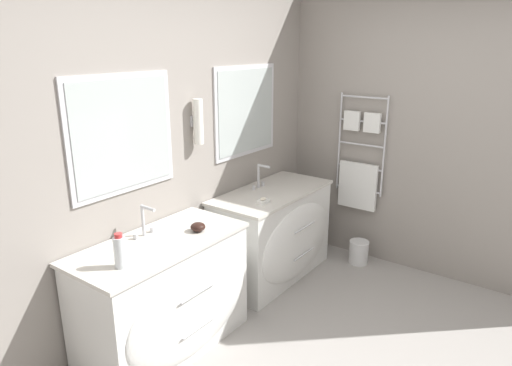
# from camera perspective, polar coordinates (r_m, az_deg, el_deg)

# --- Properties ---
(wall_back) EXTENTS (5.03, 0.16, 2.60)m
(wall_back) POSITION_cam_1_polar(r_m,az_deg,el_deg) (3.43, -10.19, 4.51)
(wall_back) COLOR gray
(wall_back) RESTS_ON ground_plane
(wall_right) EXTENTS (0.13, 3.60, 2.60)m
(wall_right) POSITION_cam_1_polar(r_m,az_deg,el_deg) (4.36, 16.23, 6.60)
(wall_right) COLOR gray
(wall_right) RESTS_ON ground_plane
(vanity_left) EXTENTS (1.19, 0.63, 0.81)m
(vanity_left) POSITION_cam_1_polar(r_m,az_deg,el_deg) (3.21, -11.07, -13.73)
(vanity_left) COLOR white
(vanity_left) RESTS_ON ground_plane
(vanity_right) EXTENTS (1.19, 0.63, 0.81)m
(vanity_right) POSITION_cam_1_polar(r_m,az_deg,el_deg) (4.09, 2.41, -6.33)
(vanity_right) COLOR white
(vanity_right) RESTS_ON ground_plane
(faucet_left) EXTENTS (0.17, 0.13, 0.22)m
(faucet_left) POSITION_cam_1_polar(r_m,az_deg,el_deg) (3.11, -13.76, -4.65)
(faucet_left) COLOR silver
(faucet_left) RESTS_ON vanity_left
(faucet_right) EXTENTS (0.17, 0.13, 0.22)m
(faucet_right) POSITION_cam_1_polar(r_m,az_deg,el_deg) (4.01, 0.48, 0.84)
(faucet_right) COLOR silver
(faucet_right) RESTS_ON vanity_right
(toiletry_bottle) EXTENTS (0.07, 0.07, 0.21)m
(toiletry_bottle) POSITION_cam_1_polar(r_m,az_deg,el_deg) (2.73, -16.65, -8.21)
(toiletry_bottle) COLOR silver
(toiletry_bottle) RESTS_ON vanity_left
(amenity_bowl) EXTENTS (0.10, 0.10, 0.06)m
(amenity_bowl) POSITION_cam_1_polar(r_m,az_deg,el_deg) (3.15, -7.27, -5.47)
(amenity_bowl) COLOR black
(amenity_bowl) RESTS_ON vanity_left
(soap_dish) EXTENTS (0.10, 0.07, 0.04)m
(soap_dish) POSITION_cam_1_polar(r_m,az_deg,el_deg) (3.67, 0.89, -2.25)
(soap_dish) COLOR white
(soap_dish) RESTS_ON vanity_right
(waste_bin) EXTENTS (0.19, 0.19, 0.22)m
(waste_bin) POSITION_cam_1_polar(r_m,az_deg,el_deg) (4.54, 12.72, -8.34)
(waste_bin) COLOR silver
(waste_bin) RESTS_ON ground_plane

